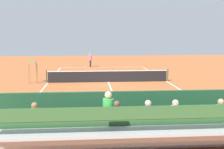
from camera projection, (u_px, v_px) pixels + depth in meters
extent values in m
plane|color=#BC6033|center=(108.00, 82.00, 24.40)|extent=(60.00, 60.00, 0.00)
cube|color=white|center=(102.00, 67.00, 35.25)|extent=(10.00, 0.10, 0.01)
cube|color=white|center=(124.00, 121.00, 13.54)|extent=(10.00, 0.10, 0.01)
cube|color=white|center=(166.00, 81.00, 24.80)|extent=(0.10, 22.00, 0.01)
cube|color=white|center=(48.00, 83.00, 23.99)|extent=(0.10, 22.00, 0.01)
cube|color=white|center=(104.00, 73.00, 30.37)|extent=(7.50, 0.10, 0.01)
cube|color=white|center=(115.00, 98.00, 18.42)|extent=(7.50, 0.10, 0.01)
cube|color=white|center=(108.00, 82.00, 24.40)|extent=(0.10, 12.10, 0.01)
cube|color=white|center=(102.00, 67.00, 35.25)|extent=(0.10, 0.30, 0.01)
cube|color=black|center=(108.00, 77.00, 24.33)|extent=(10.00, 0.02, 0.91)
cube|color=white|center=(108.00, 71.00, 24.26)|extent=(10.00, 0.04, 0.06)
cylinder|color=#2D5133|center=(168.00, 75.00, 24.73)|extent=(0.10, 0.10, 1.07)
cylinder|color=#2D5133|center=(47.00, 76.00, 23.91)|extent=(0.10, 0.10, 1.07)
cube|color=#1E4C2D|center=(135.00, 118.00, 10.44)|extent=(18.00, 0.16, 2.00)
cube|color=#B2B2B7|center=(136.00, 143.00, 10.20)|extent=(9.00, 0.10, 0.45)
cube|color=#B2B2B7|center=(138.00, 141.00, 9.83)|extent=(9.00, 0.80, 0.08)
cube|color=#B2B2B7|center=(136.00, 142.00, 10.23)|extent=(9.00, 0.04, 0.45)
cube|color=#386B38|center=(138.00, 130.00, 9.67)|extent=(8.60, 0.36, 0.04)
cube|color=#386B38|center=(139.00, 126.00, 9.47)|extent=(8.60, 0.03, 0.36)
cube|color=#B2B2B7|center=(142.00, 137.00, 8.98)|extent=(9.00, 0.80, 0.08)
cube|color=#B2B2B7|center=(140.00, 138.00, 9.38)|extent=(9.00, 0.04, 0.45)
cube|color=#386B38|center=(143.00, 125.00, 8.82)|extent=(8.60, 0.36, 0.04)
cube|color=#386B38|center=(144.00, 120.00, 8.62)|extent=(8.60, 0.03, 0.36)
cube|color=#B2B2B7|center=(148.00, 131.00, 8.13)|extent=(9.00, 0.80, 0.08)
cube|color=#B2B2B7|center=(145.00, 133.00, 8.53)|extent=(9.00, 0.04, 0.45)
cube|color=#386B38|center=(149.00, 118.00, 7.97)|extent=(8.60, 0.36, 0.04)
cube|color=#386B38|center=(150.00, 113.00, 7.76)|extent=(8.60, 0.03, 0.36)
cube|color=#2D2D33|center=(117.00, 122.00, 8.92)|extent=(0.32, 0.40, 0.12)
cylinder|color=purple|center=(117.00, 114.00, 8.76)|extent=(0.30, 0.30, 0.45)
sphere|color=brown|center=(117.00, 104.00, 8.72)|extent=(0.20, 0.20, 0.20)
cube|color=#2D2D33|center=(142.00, 127.00, 9.85)|extent=(0.32, 0.40, 0.12)
cylinder|color=black|center=(142.00, 120.00, 9.69)|extent=(0.30, 0.30, 0.45)
sphere|color=#8C6647|center=(143.00, 111.00, 9.64)|extent=(0.20, 0.20, 0.20)
cube|color=#2D2D33|center=(218.00, 120.00, 9.18)|extent=(0.32, 0.40, 0.12)
cylinder|color=green|center=(220.00, 112.00, 9.02)|extent=(0.30, 0.30, 0.45)
sphere|color=tan|center=(221.00, 102.00, 8.98)|extent=(0.20, 0.20, 0.20)
cube|color=#2D2D33|center=(36.00, 124.00, 8.72)|extent=(0.32, 0.40, 0.12)
cylinder|color=yellow|center=(35.00, 116.00, 8.56)|extent=(0.30, 0.30, 0.45)
sphere|color=#8C6647|center=(35.00, 106.00, 8.52)|extent=(0.20, 0.20, 0.20)
cube|color=#2D2D33|center=(174.00, 121.00, 9.06)|extent=(0.32, 0.40, 0.12)
cylinder|color=white|center=(175.00, 113.00, 8.91)|extent=(0.30, 0.30, 0.45)
sphere|color=beige|center=(175.00, 103.00, 8.86)|extent=(0.20, 0.20, 0.20)
cube|color=#2D2D33|center=(147.00, 122.00, 9.00)|extent=(0.32, 0.40, 0.12)
cylinder|color=blue|center=(148.00, 114.00, 8.84)|extent=(0.30, 0.30, 0.45)
sphere|color=beige|center=(148.00, 103.00, 8.79)|extent=(0.20, 0.20, 0.20)
cube|color=#2D2D33|center=(212.00, 125.00, 10.04)|extent=(0.32, 0.40, 0.12)
cylinder|color=blue|center=(213.00, 119.00, 9.89)|extent=(0.30, 0.30, 0.45)
sphere|color=beige|center=(214.00, 109.00, 9.84)|extent=(0.20, 0.20, 0.20)
cube|color=#2D2D33|center=(108.00, 116.00, 8.04)|extent=(0.32, 0.40, 0.12)
cylinder|color=green|center=(108.00, 107.00, 7.88)|extent=(0.30, 0.30, 0.45)
sphere|color=beige|center=(108.00, 95.00, 7.84)|extent=(0.20, 0.20, 0.20)
cylinder|color=#A88456|center=(37.00, 73.00, 24.04)|extent=(0.07, 0.07, 1.60)
cylinder|color=#A88456|center=(30.00, 73.00, 24.00)|extent=(0.07, 0.07, 1.60)
cylinder|color=#A88456|center=(36.00, 74.00, 23.45)|extent=(0.07, 0.07, 1.60)
cylinder|color=#A88456|center=(28.00, 74.00, 23.40)|extent=(0.07, 0.07, 1.60)
cube|color=#A88456|center=(32.00, 63.00, 23.61)|extent=(0.56, 0.56, 0.06)
cube|color=#A88456|center=(32.00, 60.00, 23.33)|extent=(0.56, 0.06, 0.48)
cube|color=#A88456|center=(35.00, 62.00, 23.61)|extent=(0.04, 0.48, 0.04)
cube|color=#A88456|center=(29.00, 62.00, 23.57)|extent=(0.04, 0.48, 0.04)
cube|color=#234C2D|center=(216.00, 124.00, 11.58)|extent=(1.80, 0.40, 0.05)
cylinder|color=#234C2D|center=(198.00, 130.00, 11.55)|extent=(0.06, 0.06, 0.45)
cube|color=#234C2D|center=(218.00, 118.00, 11.36)|extent=(1.80, 0.04, 0.36)
cube|color=#334C8C|center=(183.00, 133.00, 11.31)|extent=(0.90, 0.36, 0.36)
cylinder|color=black|center=(90.00, 64.00, 35.37)|extent=(0.14, 0.14, 0.85)
cylinder|color=black|center=(91.00, 64.00, 35.16)|extent=(0.14, 0.14, 0.85)
cylinder|color=pink|center=(90.00, 58.00, 35.16)|extent=(0.43, 0.43, 0.60)
sphere|color=tan|center=(90.00, 54.00, 35.11)|extent=(0.22, 0.22, 0.22)
cylinder|color=tan|center=(91.00, 54.00, 34.89)|extent=(0.26, 0.14, 0.55)
cylinder|color=tan|center=(90.00, 57.00, 35.37)|extent=(0.11, 0.11, 0.50)
cylinder|color=black|center=(86.00, 67.00, 35.75)|extent=(0.15, 0.26, 0.03)
torus|color=#D8CC4C|center=(85.00, 67.00, 35.50)|extent=(0.41, 0.41, 0.02)
cylinder|color=white|center=(85.00, 67.00, 35.50)|extent=(0.25, 0.25, 0.00)
sphere|color=#CCDB33|center=(90.00, 69.00, 33.56)|extent=(0.07, 0.07, 0.07)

